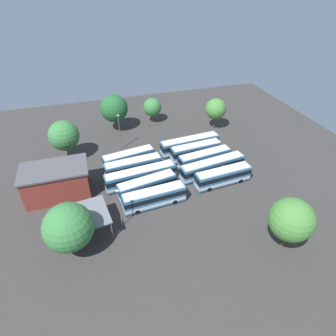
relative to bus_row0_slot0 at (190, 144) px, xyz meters
The scene contains 21 objects.
ground_plane 10.41m from the bus_row0_slot0, 50.25° to the left, with size 94.97×94.97×0.00m, color #383533.
bus_row0_slot0 is the anchor object (origin of this frame).
bus_row0_slot1 3.21m from the bus_row0_slot0, 95.01° to the left, with size 12.25×3.50×3.62m.
bus_row0_slot2 6.89m from the bus_row0_slot0, 97.53° to the left, with size 12.41×4.03×3.62m.
bus_row0_slot3 10.36m from the bus_row0_slot0, 97.15° to the left, with size 14.88×4.41×3.62m.
bus_row0_slot4 14.07m from the bus_row0_slot0, 97.79° to the left, with size 12.09×3.42×3.62m.
bus_row1_slot0 15.43m from the bus_row0_slot0, ahead, with size 11.81×4.40×3.62m.
bus_row1_slot1 15.84m from the bus_row0_slot0, 19.08° to the left, with size 12.39×3.52×3.62m.
bus_row1_slot2 16.73m from the bus_row0_slot0, 32.22° to the left, with size 14.85×3.87×3.62m.
bus_row1_slot3 18.44m from the bus_row0_slot0, 42.12° to the left, with size 11.87×4.40×3.62m.
bus_row1_slot4 20.70m from the bus_row0_slot0, 50.44° to the left, with size 12.07×3.36×3.62m.
depot_building 31.21m from the bus_row0_slot0, 13.68° to the left, with size 12.39×7.47×6.30m.
maintenance_shelter 32.09m from the bus_row0_slot0, 36.14° to the left, with size 8.88×8.11×3.97m.
lamp_post_mid_lot 27.88m from the bus_row0_slot0, 44.23° to the left, with size 0.56×0.28×8.11m.
lamp_post_near_entrance 17.23m from the bus_row0_slot0, 20.68° to the right, with size 0.56×0.28×9.11m.
tree_northwest 23.06m from the bus_row0_slot0, 46.40° to the right, with size 7.37×7.37×10.05m.
tree_west_edge 19.09m from the bus_row0_slot0, 75.71° to the right, with size 5.14×5.14×7.02m.
tree_east_edge 14.85m from the bus_row0_slot0, 138.81° to the right, with size 5.64×5.64×8.49m.
tree_northeast 29.16m from the bus_row0_slot0, 10.50° to the right, with size 6.78×6.78×9.52m.
tree_north_edge 31.76m from the bus_row0_slot0, 97.29° to the left, with size 6.73×6.73×9.48m.
tree_south_edge 35.95m from the bus_row0_slot0, 39.03° to the left, with size 7.45×7.45×9.33m.
Camera 1 is at (15.28, 44.97, 36.13)m, focal length 29.18 mm.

